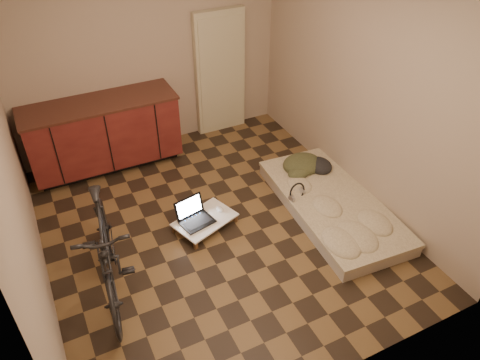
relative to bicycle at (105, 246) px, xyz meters
name	(u,v)px	position (x,y,z in m)	size (l,w,h in m)	color
room_shell	(212,124)	(1.20, 0.32, 0.77)	(3.50, 4.00, 2.60)	brown
cabinets	(104,134)	(0.45, 2.03, -0.07)	(1.84, 0.62, 0.91)	black
appliance_panel	(220,73)	(2.15, 2.26, 0.32)	(0.70, 0.10, 1.70)	beige
bicycle	(105,246)	(0.00, 0.00, 0.00)	(0.48, 1.64, 1.06)	black
futon	(332,205)	(2.50, 0.00, -0.45)	(1.08, 2.02, 0.17)	#B9AB94
clothing_pile	(307,160)	(2.57, 0.65, -0.26)	(0.52, 0.43, 0.21)	#3A3F25
headphones	(297,191)	(2.16, 0.22, -0.28)	(0.24, 0.22, 0.16)	black
lap_desk	(205,220)	(1.10, 0.39, -0.44)	(0.75, 0.61, 0.11)	brown
laptop	(194,217)	(1.00, 0.42, -0.37)	(0.40, 0.37, 0.23)	black
mouse	(220,209)	(1.31, 0.45, -0.41)	(0.07, 0.11, 0.04)	white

